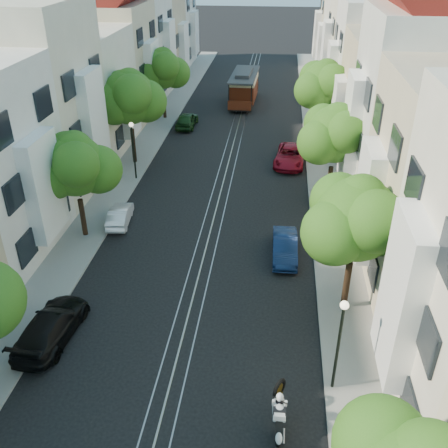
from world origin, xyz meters
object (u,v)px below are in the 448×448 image
(tree_e_d, at_px, (325,86))
(parked_car_w_near, at_px, (51,326))
(lamp_east, at_px, (340,333))
(parked_car_e_mid, at_px, (285,247))
(tree_e_b, at_px, (358,221))
(tree_w_b, at_px, (76,167))
(tree_w_d, at_px, (163,70))
(parked_car_e_far, at_px, (290,156))
(cable_car, at_px, (244,86))
(lamp_west, at_px, (133,142))
(parked_car_w_mid, at_px, (120,215))
(parked_car_w_far, at_px, (187,120))
(tree_w_c, at_px, (130,98))
(sportbike_rider, at_px, (279,411))
(tree_e_c, at_px, (336,136))

(tree_e_d, relative_size, parked_car_w_near, 1.48)
(lamp_east, bearing_deg, parked_car_e_mid, 101.83)
(tree_e_b, xyz_separation_m, tree_w_b, (-14.40, 5.00, -0.34))
(lamp_east, distance_m, parked_car_e_mid, 9.53)
(tree_w_d, relative_size, parked_car_w_near, 1.41)
(tree_w_d, distance_m, parked_car_e_far, 15.95)
(parked_car_w_near, bearing_deg, tree_e_b, -161.10)
(cable_car, xyz_separation_m, parked_car_e_mid, (4.43, -28.93, -1.21))
(cable_car, bearing_deg, lamp_west, -105.42)
(parked_car_w_mid, distance_m, parked_car_w_far, 18.10)
(parked_car_e_mid, bearing_deg, tree_w_b, 174.09)
(tree_w_b, relative_size, parked_car_e_far, 1.31)
(lamp_west, bearing_deg, parked_car_e_far, 20.41)
(tree_w_c, distance_m, lamp_east, 25.01)
(tree_e_d, xyz_separation_m, tree_w_b, (-14.40, -17.00, -0.47))
(lamp_west, bearing_deg, tree_e_b, -43.85)
(lamp_east, relative_size, parked_car_e_mid, 1.11)
(parked_car_e_mid, relative_size, parked_car_w_far, 0.94)
(tree_w_d, height_order, parked_car_w_far, tree_w_d)
(tree_e_d, bearing_deg, tree_w_d, 160.85)
(tree_e_b, bearing_deg, parked_car_w_mid, 152.37)
(parked_car_e_mid, xyz_separation_m, parked_car_e_far, (0.36, 13.04, 0.05))
(parked_car_w_far, bearing_deg, tree_w_d, -39.89)
(sportbike_rider, distance_m, parked_car_e_far, 24.17)
(tree_e_b, xyz_separation_m, parked_car_e_far, (-2.50, 17.14, -4.07))
(tree_e_c, xyz_separation_m, lamp_west, (-13.56, 2.02, -1.75))
(tree_w_b, height_order, parked_car_w_far, tree_w_b)
(tree_e_c, relative_size, parked_car_w_mid, 1.98)
(tree_w_c, xyz_separation_m, cable_car, (7.11, 17.03, -3.24))
(lamp_west, xyz_separation_m, parked_car_w_far, (1.64, 11.78, -2.16))
(tree_w_d, relative_size, sportbike_rider, 3.05)
(tree_e_d, height_order, parked_car_w_far, tree_e_d)
(lamp_west, relative_size, parked_car_e_far, 0.87)
(tree_w_b, relative_size, parked_car_e_mid, 1.67)
(tree_w_b, height_order, lamp_east, tree_w_b)
(lamp_west, distance_m, parked_car_e_mid, 14.11)
(tree_e_c, bearing_deg, parked_car_e_far, 112.19)
(tree_w_b, relative_size, parked_car_w_mid, 1.90)
(sportbike_rider, distance_m, cable_car, 40.29)
(tree_w_c, bearing_deg, lamp_west, -74.25)
(tree_e_c, xyz_separation_m, parked_car_w_far, (-11.92, 13.80, -3.92))
(lamp_west, distance_m, parked_car_w_far, 12.09)
(lamp_east, bearing_deg, tree_e_b, 79.07)
(lamp_west, bearing_deg, tree_e_d, 33.50)
(sportbike_rider, bearing_deg, parked_car_e_far, 87.70)
(tree_w_b, relative_size, tree_w_d, 0.96)
(sportbike_rider, height_order, parked_car_w_near, sportbike_rider)
(tree_e_d, bearing_deg, parked_car_w_far, 166.76)
(parked_car_e_far, relative_size, parked_car_w_near, 1.04)
(sportbike_rider, xyz_separation_m, parked_car_w_near, (-9.84, 3.57, -0.22))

